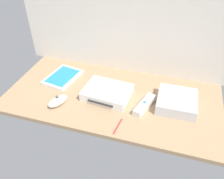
# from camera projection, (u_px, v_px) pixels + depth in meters

# --- Properties ---
(ground_plane) EXTENTS (1.00, 0.48, 0.02)m
(ground_plane) POSITION_uv_depth(u_px,v_px,m) (112.00, 98.00, 1.11)
(ground_plane) COLOR #9E7F5B
(ground_plane) RESTS_ON ground
(back_wall) EXTENTS (1.10, 0.01, 0.64)m
(back_wall) POSITION_uv_depth(u_px,v_px,m) (127.00, 11.00, 1.09)
(back_wall) COLOR silver
(back_wall) RESTS_ON ground
(game_console) EXTENTS (0.22, 0.18, 0.04)m
(game_console) POSITION_uv_depth(u_px,v_px,m) (107.00, 93.00, 1.09)
(game_console) COLOR white
(game_console) RESTS_ON ground_plane
(mini_computer) EXTENTS (0.17, 0.17, 0.05)m
(mini_computer) POSITION_uv_depth(u_px,v_px,m) (177.00, 101.00, 1.03)
(mini_computer) COLOR silver
(mini_computer) RESTS_ON ground_plane
(game_case) EXTENTS (0.17, 0.21, 0.02)m
(game_case) POSITION_uv_depth(u_px,v_px,m) (63.00, 77.00, 1.21)
(game_case) COLOR white
(game_case) RESTS_ON ground_plane
(remote_wand) EXTENTS (0.08, 0.15, 0.03)m
(remote_wand) POSITION_uv_depth(u_px,v_px,m) (144.00, 105.00, 1.03)
(remote_wand) COLOR white
(remote_wand) RESTS_ON ground_plane
(remote_nunchuk) EXTENTS (0.08, 0.11, 0.05)m
(remote_nunchuk) POSITION_uv_depth(u_px,v_px,m) (58.00, 101.00, 1.04)
(remote_nunchuk) COLOR white
(remote_nunchuk) RESTS_ON ground_plane
(stylus_pen) EXTENTS (0.02, 0.09, 0.01)m
(stylus_pen) POSITION_uv_depth(u_px,v_px,m) (118.00, 126.00, 0.95)
(stylus_pen) COLOR red
(stylus_pen) RESTS_ON ground_plane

